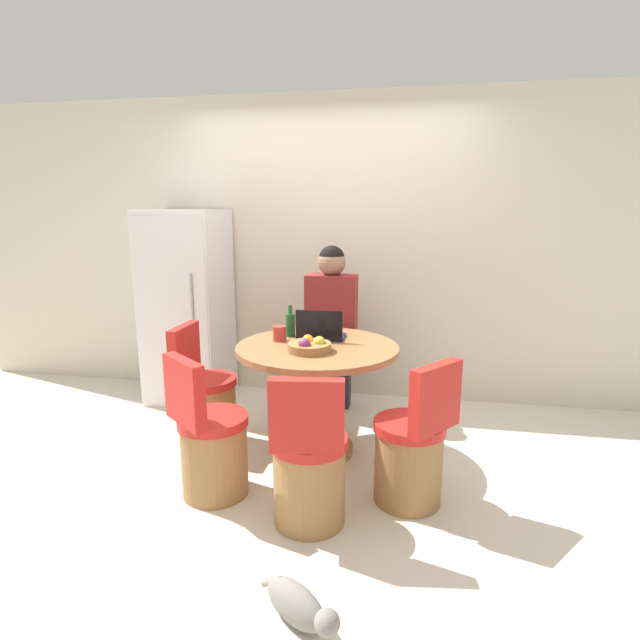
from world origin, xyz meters
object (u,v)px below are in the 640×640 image
at_px(person_seated, 332,321).
at_px(cat, 299,606).
at_px(dining_table, 317,375).
at_px(chair_near_left_corner, 211,447).
at_px(bottle, 290,324).
at_px(fruit_bowl, 310,346).
at_px(chair_near_camera, 309,472).
at_px(chair_left_side, 206,403).
at_px(chair_near_right_corner, 411,454).
at_px(refrigerator, 188,307).
at_px(laptop, 321,333).

xyz_separation_m(person_seated, cat, (0.22, -2.24, -0.68)).
distance_m(dining_table, chair_near_left_corner, 0.85).
height_order(dining_table, bottle, bottle).
distance_m(person_seated, fruit_bowl, 0.92).
distance_m(chair_near_camera, chair_near_left_corner, 0.64).
relative_size(chair_left_side, fruit_bowl, 3.08).
bearing_deg(chair_near_camera, chair_near_right_corner, -158.07).
relative_size(refrigerator, chair_near_left_corner, 1.93).
distance_m(chair_near_left_corner, person_seated, 1.55).
bearing_deg(chair_near_right_corner, bottle, -90.83).
xyz_separation_m(fruit_bowl, bottle, (-0.21, 0.36, 0.05)).
xyz_separation_m(fruit_bowl, cat, (0.22, -1.32, -0.71)).
relative_size(chair_near_right_corner, cat, 2.26).
bearing_deg(dining_table, chair_near_camera, -82.49).
bearing_deg(bottle, person_seated, 68.98).
relative_size(person_seated, laptop, 4.27).
distance_m(refrigerator, chair_near_camera, 2.23).
height_order(refrigerator, fruit_bowl, refrigerator).
distance_m(chair_left_side, fruit_bowl, 0.95).
bearing_deg(dining_table, refrigerator, 147.22).
relative_size(chair_near_right_corner, laptop, 2.65).
xyz_separation_m(dining_table, person_seated, (-0.02, 0.76, 0.21)).
bearing_deg(refrigerator, dining_table, -32.78).
distance_m(chair_near_left_corner, chair_left_side, 0.71).
xyz_separation_m(chair_near_left_corner, person_seated, (0.49, 1.39, 0.47)).
bearing_deg(person_seated, refrigerator, -3.43).
xyz_separation_m(chair_near_right_corner, fruit_bowl, (-0.65, 0.35, 0.50)).
height_order(dining_table, laptop, laptop).
bearing_deg(chair_near_camera, dining_table, -90.00).
distance_m(chair_near_right_corner, chair_near_left_corner, 1.15).
xyz_separation_m(chair_near_left_corner, fruit_bowl, (0.49, 0.48, 0.50)).
xyz_separation_m(chair_left_side, cat, (1.01, -1.49, -0.21)).
bearing_deg(chair_near_left_corner, dining_table, -90.00).
xyz_separation_m(chair_near_camera, chair_near_left_corner, (-0.61, 0.17, 0.00)).
height_order(dining_table, chair_near_right_corner, chair_near_right_corner).
bearing_deg(chair_near_right_corner, refrigerator, -86.16).
distance_m(chair_near_camera, cat, 0.71).
distance_m(chair_near_camera, chair_near_right_corner, 0.60).
xyz_separation_m(dining_table, laptop, (-0.01, 0.17, 0.25)).
bearing_deg(refrigerator, cat, -57.01).
bearing_deg(chair_near_left_corner, chair_near_camera, -156.81).
distance_m(chair_near_right_corner, laptop, 1.06).
distance_m(refrigerator, chair_left_side, 1.10).
bearing_deg(fruit_bowl, person_seated, 89.96).
bearing_deg(laptop, bottle, -9.46).
distance_m(chair_left_side, bottle, 0.83).
bearing_deg(person_seated, chair_left_side, 43.57).
height_order(refrigerator, chair_near_camera, refrigerator).
relative_size(refrigerator, cat, 4.36).
relative_size(fruit_bowl, cat, 0.73).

